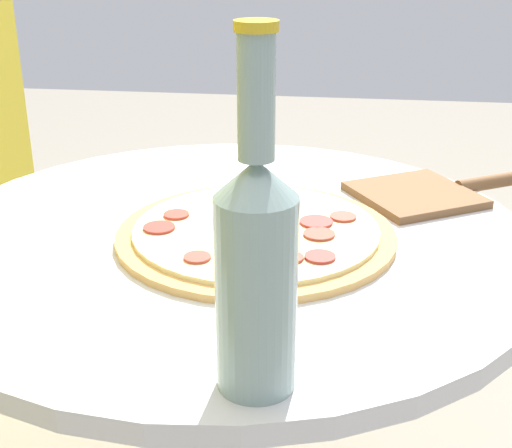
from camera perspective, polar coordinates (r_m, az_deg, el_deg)
name	(u,v)px	position (r m, az deg, el deg)	size (l,w,h in m)	color
table	(230,343)	(1.04, -2.08, -9.48)	(0.81, 0.81, 0.71)	silver
pizza	(256,233)	(0.92, 0.02, -0.72)	(0.36, 0.36, 0.02)	tan
beer_bottle	(256,265)	(0.59, 0.02, -3.27)	(0.07, 0.07, 0.31)	gray
pizza_paddle	(430,192)	(1.10, 13.77, 2.50)	(0.24, 0.31, 0.02)	brown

